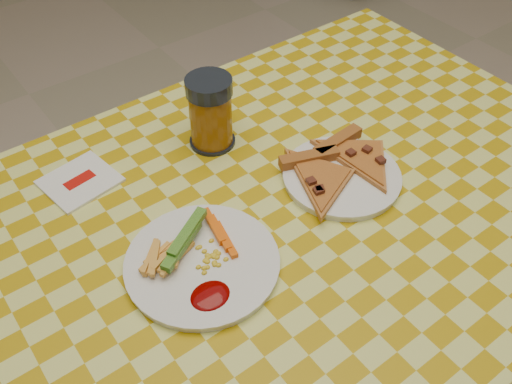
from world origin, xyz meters
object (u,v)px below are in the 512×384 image
Objects in this scene: plate_left at (202,264)px; drink_glass at (211,113)px; plate_right at (342,177)px; table at (283,234)px.

plate_left is 0.32m from drink_glass.
drink_glass reaches higher than plate_left.
drink_glass is at bearing 53.37° from plate_left.
plate_left is at bearing -177.08° from plate_right.
plate_right is (0.31, 0.02, 0.00)m from plate_left.
plate_left is 0.31m from plate_right.
plate_left is 1.13× the size of plate_right.
plate_left is (-0.19, -0.03, 0.08)m from table.
drink_glass is (-0.00, 0.22, 0.14)m from table.
plate_right is at bearing 2.92° from plate_left.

